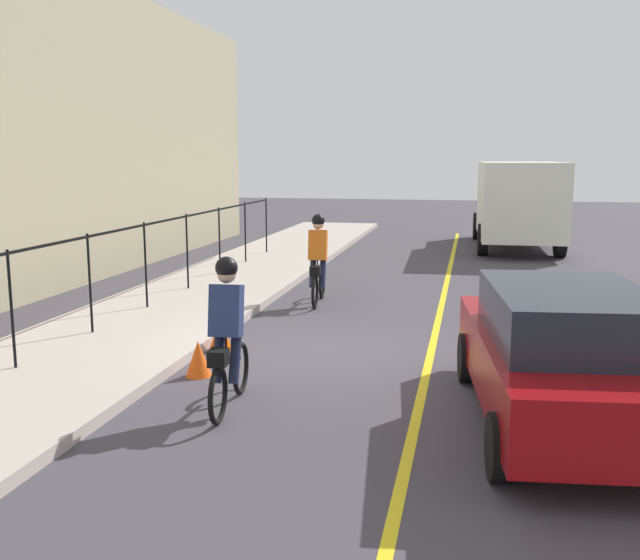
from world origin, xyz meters
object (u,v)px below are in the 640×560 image
cyclist_follow (227,335)px  box_truck_background (517,201)px  patrol_sedan (563,354)px  cyclist_lead (318,260)px  traffic_cone_near (220,334)px  traffic_cone_far (198,358)px

cyclist_follow → box_truck_background: (16.31, -4.12, 0.64)m
patrol_sedan → box_truck_background: bearing=-7.6°
cyclist_lead → patrol_sedan: cyclist_lead is taller
cyclist_follow → traffic_cone_near: 2.78m
patrol_sedan → traffic_cone_far: patrol_sedan is taller
cyclist_follow → traffic_cone_far: cyclist_follow is taller
cyclist_follow → traffic_cone_near: size_ratio=3.62×
patrol_sedan → traffic_cone_near: patrol_sedan is taller
box_truck_background → traffic_cone_near: (-13.80, 5.12, -1.30)m
cyclist_lead → traffic_cone_near: size_ratio=3.62×
cyclist_follow → traffic_cone_far: size_ratio=3.73×
cyclist_follow → patrol_sedan: 3.76m
cyclist_lead → patrol_sedan: bearing=-150.4°
cyclist_lead → box_truck_background: size_ratio=0.27×
traffic_cone_far → box_truck_background: bearing=-18.2°
cyclist_lead → traffic_cone_far: size_ratio=3.73×
box_truck_background → traffic_cone_near: box_truck_background is taller
patrol_sedan → box_truck_background: box_truck_background is taller
traffic_cone_far → patrol_sedan: bearing=-101.3°
box_truck_background → traffic_cone_near: 14.77m
traffic_cone_far → cyclist_follow: bearing=-144.7°
box_truck_background → traffic_cone_far: bearing=160.0°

